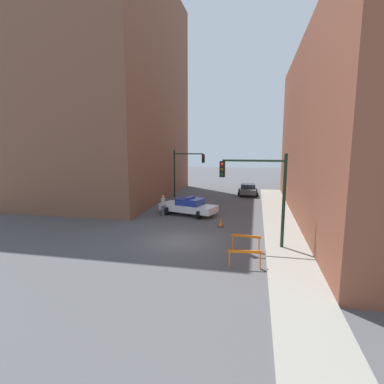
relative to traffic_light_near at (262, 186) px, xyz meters
The scene contains 12 objects.
ground_plane 5.90m from the traffic_light_near, behind, with size 120.00×120.00×0.00m, color #4C4C4F.
sidewalk_right 3.77m from the traffic_light_near, ahead, with size 2.40×44.00×0.12m.
building_corner_left 23.19m from the traffic_light_near, 139.98° to the left, with size 14.00×20.00×22.63m.
building_right 12.28m from the traffic_light_near, 42.87° to the left, with size 12.00×28.00×13.61m.
traffic_light_near is the anchor object (origin of this frame).
traffic_light_far 16.85m from the traffic_light_near, 118.46° to the left, with size 3.44×0.35×5.20m.
police_car 9.42m from the traffic_light_near, 129.71° to the left, with size 5.04×3.18×1.52m.
parked_car_near 18.27m from the traffic_light_near, 93.89° to the left, with size 2.36×4.35×1.31m.
pedestrian_crossing 10.39m from the traffic_light_near, 140.77° to the left, with size 0.49×0.49×1.66m.
barrier_front 4.35m from the traffic_light_near, 103.48° to the right, with size 1.60×0.33×0.90m.
barrier_mid 3.11m from the traffic_light_near, 137.57° to the right, with size 1.60×0.31×0.90m.
traffic_cone 5.68m from the traffic_light_near, 125.20° to the left, with size 0.36×0.36×0.66m.
Camera 1 is at (4.36, -16.82, 5.80)m, focal length 28.00 mm.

